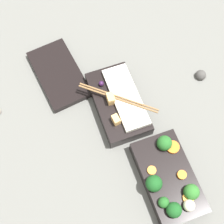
% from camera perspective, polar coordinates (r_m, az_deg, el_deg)
% --- Properties ---
extents(ground_plane, '(3.00, 3.00, 0.00)m').
position_cam_1_polar(ground_plane, '(0.84, 5.33, -5.61)').
color(ground_plane, slate).
extents(bento_tray_vegetable, '(0.22, 0.12, 0.07)m').
position_cam_1_polar(bento_tray_vegetable, '(0.80, 10.29, -11.93)').
color(bento_tray_vegetable, black).
rests_on(bento_tray_vegetable, ground_plane).
extents(bento_tray_rice, '(0.22, 0.18, 0.07)m').
position_cam_1_polar(bento_tray_rice, '(0.86, 1.28, 1.73)').
color(bento_tray_rice, black).
rests_on(bento_tray_rice, ground_plane).
extents(bento_lid, '(0.23, 0.15, 0.02)m').
position_cam_1_polar(bento_lid, '(0.93, -9.69, 6.84)').
color(bento_lid, black).
rests_on(bento_lid, ground_plane).
extents(pebble_2, '(0.03, 0.03, 0.03)m').
position_cam_1_polar(pebble_2, '(0.95, 15.90, 6.49)').
color(pebble_2, '#474442').
rests_on(pebble_2, ground_plane).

